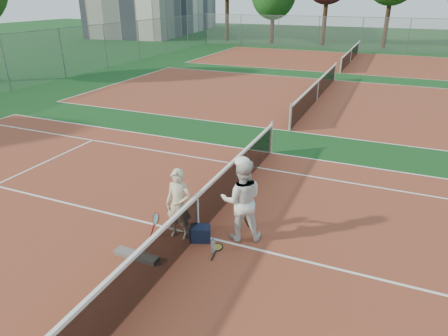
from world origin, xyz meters
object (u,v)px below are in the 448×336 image
object	(u,v)px
racket_spare	(217,247)
water_bottle	(213,247)
net_main	(198,216)
player_b	(242,200)
sports_bag_purple	(198,233)
racket_black_held	(248,228)
racket_red	(156,225)
sports_bag_navy	(200,233)
player_a	(179,204)

from	to	relation	value
racket_spare	water_bottle	size ratio (longest dim) A/B	2.00
net_main	water_bottle	xyz separation A→B (m)	(0.58, -0.46, -0.36)
net_main	player_b	world-z (taller)	player_b
player_b	sports_bag_purple	size ratio (longest dim) A/B	5.39
net_main	racket_spare	xyz separation A→B (m)	(0.59, -0.26, -0.49)
net_main	racket_black_held	bearing A→B (deg)	16.66
racket_spare	water_bottle	bearing A→B (deg)	168.50
player_b	racket_black_held	world-z (taller)	player_b
racket_red	racket_spare	size ratio (longest dim) A/B	0.95
net_main	sports_bag_navy	bearing A→B (deg)	-49.82
player_a	sports_bag_purple	bearing A→B (deg)	5.82
player_a	player_b	size ratio (longest dim) A/B	0.87
racket_spare	sports_bag_navy	distance (m)	0.50
player_a	racket_spare	xyz separation A→B (m)	(0.94, -0.08, -0.79)
sports_bag_purple	sports_bag_navy	bearing A→B (deg)	-24.03
player_b	racket_spare	world-z (taller)	player_b
player_b	sports_bag_purple	xyz separation A→B (m)	(-0.84, -0.43, -0.79)
racket_spare	sports_bag_purple	xyz separation A→B (m)	(-0.53, 0.14, 0.12)
player_a	racket_black_held	size ratio (longest dim) A/B	3.03
net_main	racket_black_held	world-z (taller)	net_main
sports_bag_navy	racket_red	bearing A→B (deg)	-167.35
water_bottle	player_b	bearing A→B (deg)	67.08
racket_black_held	water_bottle	world-z (taller)	racket_black_held
net_main	sports_bag_navy	xyz separation A→B (m)	(0.13, -0.15, -0.34)
net_main	racket_spare	size ratio (longest dim) A/B	18.30
net_main	player_a	xyz separation A→B (m)	(-0.35, -0.18, 0.29)
sports_bag_purple	water_bottle	distance (m)	0.62
racket_red	water_bottle	bearing A→B (deg)	-62.79
racket_spare	sports_bag_navy	xyz separation A→B (m)	(-0.46, 0.11, 0.16)
racket_red	net_main	bearing A→B (deg)	-35.45
racket_red	racket_spare	world-z (taller)	racket_red
player_a	sports_bag_navy	size ratio (longest dim) A/B	3.69
racket_black_held	sports_bag_navy	distance (m)	1.04
racket_black_held	sports_bag_purple	xyz separation A→B (m)	(-1.00, -0.44, -0.13)
player_a	sports_bag_purple	world-z (taller)	player_a
player_a	player_b	xyz separation A→B (m)	(1.25, 0.49, 0.12)
racket_red	water_bottle	xyz separation A→B (m)	(1.42, -0.09, -0.13)
sports_bag_navy	water_bottle	xyz separation A→B (m)	(0.45, -0.30, -0.02)
net_main	sports_bag_purple	distance (m)	0.39
racket_black_held	sports_bag_purple	world-z (taller)	racket_black_held
sports_bag_navy	water_bottle	distance (m)	0.55
sports_bag_navy	sports_bag_purple	world-z (taller)	sports_bag_navy
racket_black_held	sports_bag_purple	bearing A→B (deg)	8.04
racket_spare	player_b	bearing A→B (deg)	-37.93
net_main	racket_black_held	xyz separation A→B (m)	(1.06, 0.32, -0.24)
racket_spare	player_a	bearing A→B (deg)	75.82
player_b	water_bottle	world-z (taller)	player_b
player_a	racket_spare	size ratio (longest dim) A/B	2.68
racket_red	racket_spare	distance (m)	1.45
player_a	racket_black_held	bearing A→B (deg)	17.17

